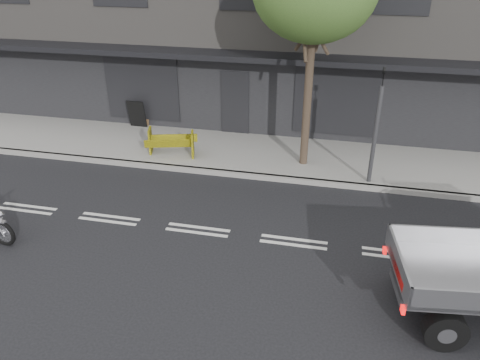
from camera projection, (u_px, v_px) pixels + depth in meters
name	position (u px, v px, depth m)	size (l,w,h in m)	color
ground	(198.00, 230.00, 11.68)	(80.00, 80.00, 0.00)	black
sidewalk	(239.00, 153.00, 15.71)	(32.00, 3.20, 0.15)	gray
kerb	(228.00, 173.00, 14.33)	(32.00, 0.20, 0.15)	gray
building_main	(273.00, 5.00, 19.63)	(26.00, 10.00, 8.00)	slate
traffic_light_pole	(375.00, 133.00, 13.01)	(0.12, 0.12, 3.50)	#2D2D30
construction_barrier	(169.00, 144.00, 15.02)	(1.56, 0.62, 0.87)	yellow
sandwich_board	(137.00, 114.00, 17.37)	(0.66, 0.44, 1.04)	black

